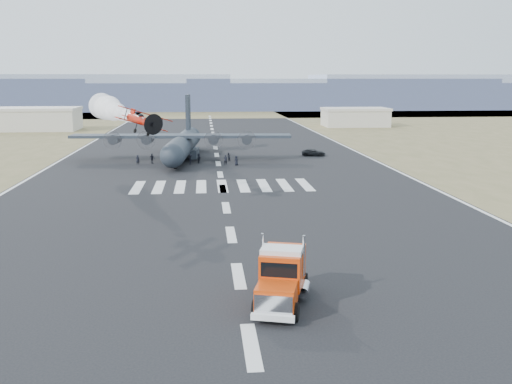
{
  "coord_description": "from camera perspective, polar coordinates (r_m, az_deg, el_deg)",
  "views": [
    {
      "loc": [
        -2.5,
        -30.34,
        15.15
      ],
      "look_at": [
        2.59,
        25.23,
        4.0
      ],
      "focal_mm": 40.0,
      "sensor_mm": 36.0,
      "label": 1
    }
  ],
  "objects": [
    {
      "name": "hangar_left",
      "position": [
        182.57,
        -21.11,
        6.86
      ],
      "size": [
        24.5,
        14.5,
        6.7
      ],
      "color": "#B5B0A1",
      "rests_on": "ground"
    },
    {
      "name": "crew_b",
      "position": [
        106.04,
        -2.77,
        3.5
      ],
      "size": [
        0.87,
        0.89,
        1.59
      ],
      "primitive_type": "imported",
      "rotation": [
        0.0,
        0.0,
        3.98
      ],
      "color": "black",
      "rests_on": "ground"
    },
    {
      "name": "crew_h",
      "position": [
        101.22,
        -8.1,
        3.05
      ],
      "size": [
        0.93,
        0.73,
        1.67
      ],
      "primitive_type": "imported",
      "rotation": [
        0.0,
        0.0,
        0.32
      ],
      "color": "black",
      "rests_on": "ground"
    },
    {
      "name": "aerobatic_biplane",
      "position": [
        66.89,
        -11.38,
        7.06
      ],
      "size": [
        6.4,
        6.2,
        3.47
      ],
      "rotation": [
        0.0,
        0.3,
        0.3
      ],
      "color": "red"
    },
    {
      "name": "ground",
      "position": [
        34.0,
        -0.49,
        -15.16
      ],
      "size": [
        500.0,
        500.0,
        0.0
      ],
      "primitive_type": "plane",
      "color": "black",
      "rests_on": "ground"
    },
    {
      "name": "semi_truck",
      "position": [
        39.27,
        2.59,
        -8.36
      ],
      "size": [
        4.81,
        9.01,
        3.96
      ],
      "rotation": [
        0.0,
        0.0,
        -0.27
      ],
      "color": "black",
      "rests_on": "ground"
    },
    {
      "name": "scrub_far",
      "position": [
        260.79,
        -4.72,
        7.93
      ],
      "size": [
        500.0,
        80.0,
        0.0
      ],
      "primitive_type": "cube",
      "color": "brown",
      "rests_on": "ground"
    },
    {
      "name": "crew_a",
      "position": [
        103.49,
        -11.75,
        3.15
      ],
      "size": [
        0.74,
        0.65,
        1.81
      ],
      "primitive_type": "imported",
      "rotation": [
        0.0,
        0.0,
        3.32
      ],
      "color": "black",
      "rests_on": "ground"
    },
    {
      "name": "runway_markings",
      "position": [
        91.63,
        -3.6,
        1.76
      ],
      "size": [
        60.0,
        260.0,
        0.01
      ],
      "primitive_type": null,
      "color": "silver",
      "rests_on": "ground"
    },
    {
      "name": "crew_g",
      "position": [
        102.13,
        -3.07,
        3.24
      ],
      "size": [
        0.65,
        0.54,
        1.71
      ],
      "primitive_type": "imported",
      "rotation": [
        0.0,
        0.0,
        3.09
      ],
      "color": "black",
      "rests_on": "ground"
    },
    {
      "name": "ridge_seg_e",
      "position": [
        298.18,
        7.97,
        9.72
      ],
      "size": [
        150.0,
        50.0,
        15.0
      ],
      "primitive_type": "cube",
      "color": "#8B98B1",
      "rests_on": "ground"
    },
    {
      "name": "ridge_seg_d",
      "position": [
        290.48,
        -4.8,
        9.55
      ],
      "size": [
        150.0,
        50.0,
        13.0
      ],
      "primitive_type": "cube",
      "color": "#8B98B1",
      "rests_on": "ground"
    },
    {
      "name": "ridge_seg_c",
      "position": [
        297.06,
        -17.62,
        9.49
      ],
      "size": [
        150.0,
        50.0,
        17.0
      ],
      "primitive_type": "cube",
      "color": "#8B98B1",
      "rests_on": "ground"
    },
    {
      "name": "smoke_trail",
      "position": [
        91.86,
        -14.49,
        8.15
      ],
      "size": [
        10.79,
        29.47,
        4.17
      ],
      "rotation": [
        0.0,
        0.0,
        0.3
      ],
      "color": "white"
    },
    {
      "name": "crew_d",
      "position": [
        104.95,
        -10.35,
        3.32
      ],
      "size": [
        1.21,
        0.98,
        1.83
      ],
      "primitive_type": "imported",
      "rotation": [
        0.0,
        0.0,
        2.67
      ],
      "color": "black",
      "rests_on": "ground"
    },
    {
      "name": "ridge_seg_f",
      "position": [
        319.21,
        19.57,
        9.46
      ],
      "size": [
        150.0,
        50.0,
        17.0
      ],
      "primitive_type": "cube",
      "color": "#8B98B1",
      "rests_on": "ground"
    },
    {
      "name": "hangar_right",
      "position": [
        187.14,
        9.88,
        7.41
      ],
      "size": [
        20.5,
        12.5,
        5.9
      ],
      "color": "#B5B0A1",
      "rests_on": "ground"
    },
    {
      "name": "transport_aircraft",
      "position": [
        109.82,
        -7.35,
        4.88
      ],
      "size": [
        41.09,
        33.79,
        11.86
      ],
      "rotation": [
        0.0,
        0.0,
        -0.08
      ],
      "color": "#1E262D",
      "rests_on": "ground"
    },
    {
      "name": "crew_c",
      "position": [
        102.87,
        -6.56,
        3.26
      ],
      "size": [
        1.0,
        1.27,
        1.79
      ],
      "primitive_type": "imported",
      "rotation": [
        0.0,
        0.0,
        2.05
      ],
      "color": "black",
      "rests_on": "ground"
    },
    {
      "name": "crew_f",
      "position": [
        104.21,
        -5.74,
        3.37
      ],
      "size": [
        0.83,
        1.7,
        1.76
      ],
      "primitive_type": "imported",
      "rotation": [
        0.0,
        0.0,
        1.38
      ],
      "color": "black",
      "rests_on": "ground"
    },
    {
      "name": "crew_e",
      "position": [
        101.13,
        -1.99,
        3.16
      ],
      "size": [
        0.97,
        0.89,
        1.69
      ],
      "primitive_type": "imported",
      "rotation": [
        0.0,
        0.0,
        3.75
      ],
      "color": "black",
      "rests_on": "ground"
    },
    {
      "name": "support_vehicle",
      "position": [
        114.29,
        5.77,
        3.95
      ],
      "size": [
        4.96,
        2.77,
        1.31
      ],
      "primitive_type": "imported",
      "rotation": [
        0.0,
        0.0,
        1.44
      ],
      "color": "black",
      "rests_on": "ground"
    }
  ]
}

